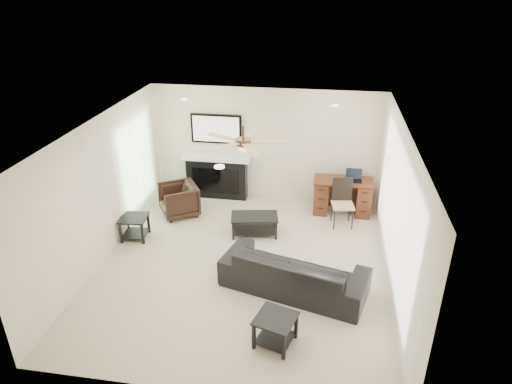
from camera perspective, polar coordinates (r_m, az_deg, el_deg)
room_shell at (r=7.34m, az=-0.16°, el=1.98°), size 5.50×5.54×2.52m
sofa at (r=7.41m, az=4.78°, el=-9.84°), size 2.48×1.49×0.68m
armchair at (r=9.69m, az=-9.64°, el=-0.97°), size 1.02×1.01×0.68m
coffee_table at (r=8.91m, az=-0.20°, el=-4.14°), size 0.97×0.65×0.40m
end_table_near at (r=6.53m, az=2.43°, el=-16.90°), size 0.65×0.65×0.45m
end_table_left at (r=9.08m, az=-14.92°, el=-4.31°), size 0.55×0.55×0.45m
fireplace_unit at (r=10.12m, az=-5.01°, el=4.30°), size 1.52×0.34×1.91m
desk at (r=9.78m, az=10.72°, el=-0.54°), size 1.22×0.56×0.76m
desk_chair at (r=9.24m, az=10.81°, el=-1.46°), size 0.48×0.50×0.97m
laptop at (r=9.57m, az=12.16°, el=1.98°), size 0.33×0.24×0.23m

